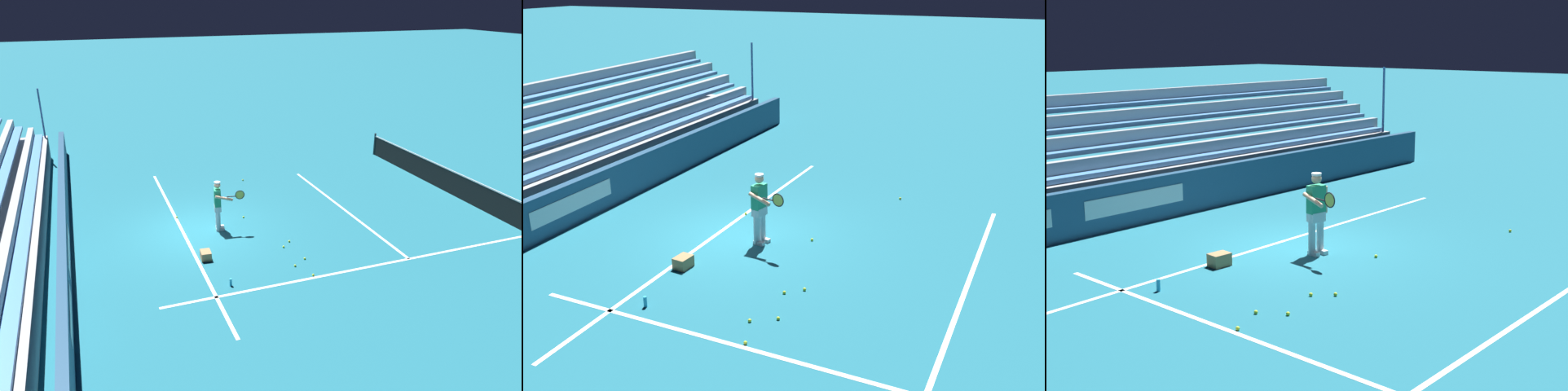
{
  "view_description": "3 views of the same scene",
  "coord_description": "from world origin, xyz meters",
  "views": [
    {
      "loc": [
        15.22,
        -3.33,
        7.45
      ],
      "look_at": [
        1.01,
        1.88,
        1.39
      ],
      "focal_mm": 35.0,
      "sensor_mm": 36.0,
      "label": 1
    },
    {
      "loc": [
        11.88,
        6.75,
        6.05
      ],
      "look_at": [
        -0.07,
        1.21,
        1.2
      ],
      "focal_mm": 42.0,
      "sensor_mm": 36.0,
      "label": 2
    },
    {
      "loc": [
        11.21,
        10.0,
        4.39
      ],
      "look_at": [
        1.1,
        1.26,
        1.49
      ],
      "focal_mm": 50.0,
      "sensor_mm": 36.0,
      "label": 3
    }
  ],
  "objects": [
    {
      "name": "tennis_ball_by_box",
      "position": [
        3.06,
        2.54,
        0.03
      ],
      "size": [
        0.07,
        0.07,
        0.07
      ],
      "primitive_type": "sphere",
      "color": "#CCE533",
      "rests_on": "ground"
    },
    {
      "name": "back_wall_sponsor_board",
      "position": [
        0.01,
        -4.18,
        0.55
      ],
      "size": [
        22.03,
        0.25,
        1.1
      ],
      "color": "navy",
      "rests_on": "ground"
    },
    {
      "name": "court_service_line_white",
      "position": [
        0.0,
        5.5,
        0.0
      ],
      "size": [
        8.22,
        0.1,
        0.01
      ],
      "primitive_type": "cube",
      "color": "white",
      "rests_on": "ground"
    },
    {
      "name": "tennis_ball_far_left",
      "position": [
        4.01,
        2.36,
        0.03
      ],
      "size": [
        0.07,
        0.07,
        0.07
      ],
      "primitive_type": "sphere",
      "color": "#CCE533",
      "rests_on": "ground"
    },
    {
      "name": "tennis_ball_on_baseline",
      "position": [
        -0.46,
        1.77,
        0.03
      ],
      "size": [
        0.07,
        0.07,
        0.07
      ],
      "primitive_type": "sphere",
      "color": "#CCE533",
      "rests_on": "ground"
    },
    {
      "name": "tennis_ball_near_player",
      "position": [
        -1.28,
        -0.47,
        0.03
      ],
      "size": [
        0.07,
        0.07,
        0.07
      ],
      "primitive_type": "sphere",
      "color": "#CCE533",
      "rests_on": "ground"
    },
    {
      "name": "court_baseline_white",
      "position": [
        0.0,
        -0.5,
        0.0
      ],
      "size": [
        12.0,
        0.1,
        0.01
      ],
      "primitive_type": "cube",
      "color": "white",
      "rests_on": "ground"
    },
    {
      "name": "ball_box_cardboard",
      "position": [
        2.0,
        -0.24,
        0.13
      ],
      "size": [
        0.42,
        0.33,
        0.26
      ],
      "primitive_type": "cube",
      "rotation": [
        0.0,
        0.0,
        -0.08
      ],
      "color": "#A87F51",
      "rests_on": "ground"
    },
    {
      "name": "tennis_ball_toward_net",
      "position": [
        2.13,
        2.23,
        0.03
      ],
      "size": [
        0.07,
        0.07,
        0.07
      ],
      "primitive_type": "sphere",
      "color": "#CCE533",
      "rests_on": "ground"
    },
    {
      "name": "tennis_ball_far_right",
      "position": [
        3.35,
        2.1,
        0.03
      ],
      "size": [
        0.07,
        0.07,
        0.07
      ],
      "primitive_type": "sphere",
      "color": "#CCE533",
      "rests_on": "ground"
    },
    {
      "name": "ground_plane",
      "position": [
        0.0,
        0.0,
        0.0
      ],
      "size": [
        160.0,
        160.0,
        0.0
      ],
      "primitive_type": "plane",
      "color": "#1E6B7F"
    },
    {
      "name": "tennis_ball_midcourt",
      "position": [
        -4.12,
        2.95,
        0.03
      ],
      "size": [
        0.07,
        0.07,
        0.07
      ],
      "primitive_type": "sphere",
      "color": "#CCE533",
      "rests_on": "ground"
    },
    {
      "name": "court_sideline_white",
      "position": [
        4.11,
        4.0,
        0.0
      ],
      "size": [
        0.1,
        12.0,
        0.01
      ],
      "primitive_type": "cube",
      "color": "white",
      "rests_on": "ground"
    },
    {
      "name": "tennis_ball_stray_back",
      "position": [
        1.84,
        2.55,
        0.03
      ],
      "size": [
        0.07,
        0.07,
        0.07
      ],
      "primitive_type": "sphere",
      "color": "#CCE533",
      "rests_on": "ground"
    },
    {
      "name": "tennis_player",
      "position": [
        0.15,
        0.7,
        0.89
      ],
      "size": [
        0.7,
        0.96,
        1.71
      ],
      "color": "silver",
      "rests_on": "ground"
    },
    {
      "name": "water_bottle",
      "position": [
        3.7,
        0.02,
        0.11
      ],
      "size": [
        0.07,
        0.07,
        0.22
      ],
      "primitive_type": "cylinder",
      "color": "#33B2E5",
      "rests_on": "ground"
    },
    {
      "name": "bleacher_stand",
      "position": [
        0.0,
        -6.41,
        0.76
      ],
      "size": [
        20.93,
        3.2,
        3.4
      ],
      "color": "#9EA3A8",
      "rests_on": "ground"
    }
  ]
}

